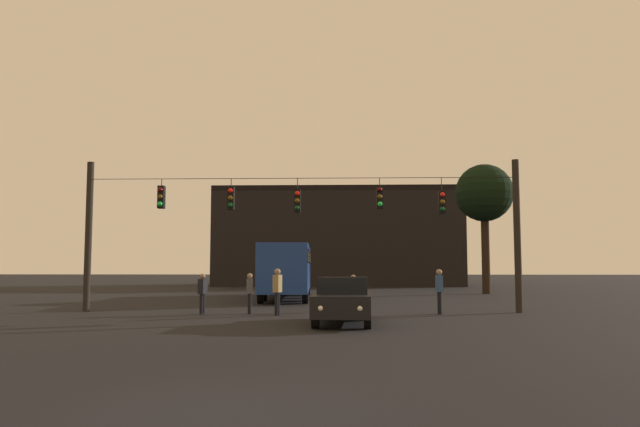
{
  "coord_description": "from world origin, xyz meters",
  "views": [
    {
      "loc": [
        1.62,
        -7.76,
        1.94
      ],
      "look_at": [
        0.67,
        21.28,
        4.43
      ],
      "focal_mm": 33.47,
      "sensor_mm": 36.0,
      "label": 1
    }
  ],
  "objects_px": {
    "car_near_right": "(343,299)",
    "pedestrian_crossing_right": "(250,291)",
    "pedestrian_near_bus": "(203,291)",
    "tree_left_silhouette": "(484,194)",
    "pedestrian_crossing_center": "(277,289)",
    "pedestrian_trailing": "(353,291)",
    "pedestrian_crossing_left": "(439,288)",
    "city_bus": "(287,266)"
  },
  "relations": [
    {
      "from": "city_bus",
      "to": "pedestrian_near_bus",
      "type": "bearing_deg",
      "value": -102.67
    },
    {
      "from": "car_near_right",
      "to": "pedestrian_trailing",
      "type": "xyz_separation_m",
      "value": [
        0.44,
        5.3,
        0.04
      ]
    },
    {
      "from": "pedestrian_near_bus",
      "to": "tree_left_silhouette",
      "type": "height_order",
      "value": "tree_left_silhouette"
    },
    {
      "from": "tree_left_silhouette",
      "to": "pedestrian_crossing_right",
      "type": "bearing_deg",
      "value": -128.67
    },
    {
      "from": "pedestrian_crossing_left",
      "to": "tree_left_silhouette",
      "type": "bearing_deg",
      "value": 70.52
    },
    {
      "from": "car_near_right",
      "to": "pedestrian_crossing_center",
      "type": "xyz_separation_m",
      "value": [
        -2.5,
        3.12,
        0.22
      ]
    },
    {
      "from": "pedestrian_crossing_right",
      "to": "pedestrian_near_bus",
      "type": "distance_m",
      "value": 1.84
    },
    {
      "from": "pedestrian_crossing_right",
      "to": "tree_left_silhouette",
      "type": "bearing_deg",
      "value": 51.33
    },
    {
      "from": "pedestrian_near_bus",
      "to": "pedestrian_crossing_right",
      "type": "bearing_deg",
      "value": 5.54
    },
    {
      "from": "city_bus",
      "to": "pedestrian_trailing",
      "type": "bearing_deg",
      "value": -68.37
    },
    {
      "from": "pedestrian_crossing_right",
      "to": "pedestrian_trailing",
      "type": "bearing_deg",
      "value": 19.91
    },
    {
      "from": "car_near_right",
      "to": "pedestrian_crossing_right",
      "type": "relative_size",
      "value": 2.77
    },
    {
      "from": "pedestrian_crossing_left",
      "to": "pedestrian_crossing_right",
      "type": "height_order",
      "value": "pedestrian_crossing_left"
    },
    {
      "from": "pedestrian_crossing_right",
      "to": "pedestrian_crossing_center",
      "type": "bearing_deg",
      "value": -30.65
    },
    {
      "from": "pedestrian_crossing_left",
      "to": "pedestrian_crossing_center",
      "type": "distance_m",
      "value": 6.33
    },
    {
      "from": "car_near_right",
      "to": "pedestrian_crossing_center",
      "type": "height_order",
      "value": "pedestrian_crossing_center"
    },
    {
      "from": "car_near_right",
      "to": "pedestrian_near_bus",
      "type": "xyz_separation_m",
      "value": [
        -5.5,
        3.63,
        0.09
      ]
    },
    {
      "from": "pedestrian_crossing_center",
      "to": "pedestrian_crossing_right",
      "type": "height_order",
      "value": "pedestrian_crossing_center"
    },
    {
      "from": "pedestrian_crossing_center",
      "to": "car_near_right",
      "type": "bearing_deg",
      "value": -51.27
    },
    {
      "from": "pedestrian_crossing_right",
      "to": "tree_left_silhouette",
      "type": "height_order",
      "value": "tree_left_silhouette"
    },
    {
      "from": "city_bus",
      "to": "pedestrian_crossing_center",
      "type": "relative_size",
      "value": 6.23
    },
    {
      "from": "pedestrian_crossing_center",
      "to": "tree_left_silhouette",
      "type": "bearing_deg",
      "value": 54.98
    },
    {
      "from": "pedestrian_crossing_left",
      "to": "pedestrian_near_bus",
      "type": "height_order",
      "value": "pedestrian_crossing_left"
    },
    {
      "from": "car_near_right",
      "to": "pedestrian_crossing_left",
      "type": "distance_m",
      "value": 5.45
    },
    {
      "from": "pedestrian_crossing_right",
      "to": "tree_left_silhouette",
      "type": "xyz_separation_m",
      "value": [
        13.29,
        16.61,
        5.74
      ]
    },
    {
      "from": "pedestrian_crossing_right",
      "to": "car_near_right",
      "type": "bearing_deg",
      "value": -46.09
    },
    {
      "from": "pedestrian_crossing_right",
      "to": "pedestrian_trailing",
      "type": "height_order",
      "value": "pedestrian_crossing_right"
    },
    {
      "from": "pedestrian_crossing_left",
      "to": "pedestrian_near_bus",
      "type": "xyz_separation_m",
      "value": [
        -9.28,
        -0.28,
        -0.11
      ]
    },
    {
      "from": "city_bus",
      "to": "tree_left_silhouette",
      "type": "distance_m",
      "value": 14.92
    },
    {
      "from": "pedestrian_crossing_center",
      "to": "pedestrian_trailing",
      "type": "bearing_deg",
      "value": 36.53
    },
    {
      "from": "pedestrian_crossing_center",
      "to": "pedestrian_near_bus",
      "type": "height_order",
      "value": "pedestrian_crossing_center"
    },
    {
      "from": "car_near_right",
      "to": "pedestrian_near_bus",
      "type": "relative_size",
      "value": 2.79
    },
    {
      "from": "pedestrian_trailing",
      "to": "city_bus",
      "type": "bearing_deg",
      "value": 111.63
    },
    {
      "from": "pedestrian_crossing_left",
      "to": "pedestrian_crossing_center",
      "type": "xyz_separation_m",
      "value": [
        -6.28,
        -0.8,
        0.02
      ]
    },
    {
      "from": "pedestrian_trailing",
      "to": "tree_left_silhouette",
      "type": "distance_m",
      "value": 18.61
    },
    {
      "from": "pedestrian_near_bus",
      "to": "tree_left_silhouette",
      "type": "bearing_deg",
      "value": 47.99
    },
    {
      "from": "pedestrian_trailing",
      "to": "car_near_right",
      "type": "bearing_deg",
      "value": -94.78
    },
    {
      "from": "car_near_right",
      "to": "pedestrian_crossing_right",
      "type": "height_order",
      "value": "pedestrian_crossing_right"
    },
    {
      "from": "pedestrian_crossing_center",
      "to": "pedestrian_trailing",
      "type": "height_order",
      "value": "pedestrian_crossing_center"
    },
    {
      "from": "car_near_right",
      "to": "tree_left_silhouette",
      "type": "bearing_deg",
      "value": 64.77
    },
    {
      "from": "car_near_right",
      "to": "pedestrian_crossing_right",
      "type": "xyz_separation_m",
      "value": [
        -3.67,
        3.81,
        0.1
      ]
    },
    {
      "from": "pedestrian_crossing_left",
      "to": "pedestrian_trailing",
      "type": "height_order",
      "value": "pedestrian_crossing_left"
    }
  ]
}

